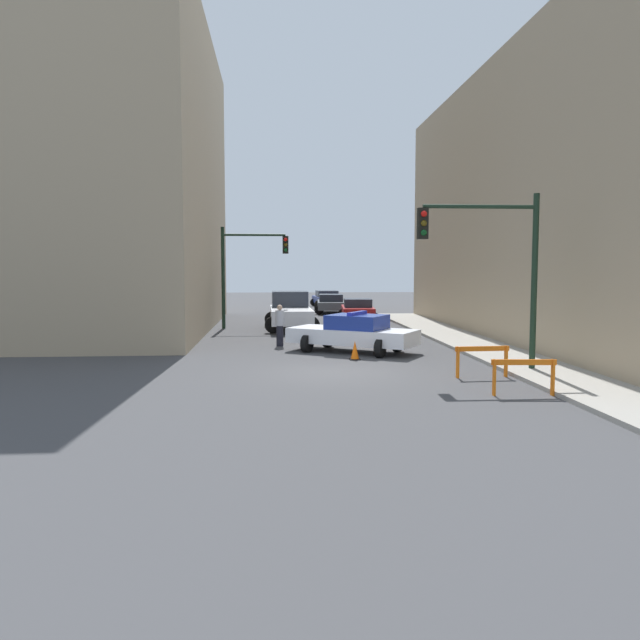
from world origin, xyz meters
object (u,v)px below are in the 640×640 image
object	(u,v)px
parked_car_far	(327,299)
barrier_front	(524,371)
white_truck	(290,311)
parked_car_near	(358,309)
traffic_light_near	(497,254)
parked_car_mid	(331,303)
police_car	(354,333)
pedestrian_crossing	(280,325)
barrier_mid	(482,356)
traffic_light_far	(245,262)
traffic_cone	(355,351)

from	to	relation	value
parked_car_far	barrier_front	xyz separation A→B (m)	(1.86, -34.56, -0.06)
white_truck	parked_car_near	size ratio (longest dim) A/B	1.22
traffic_light_near	parked_car_mid	xyz separation A→B (m)	(-2.61, 24.59, -2.86)
police_car	parked_car_far	xyz separation A→B (m)	(1.29, 26.44, -0.05)
traffic_light_near	pedestrian_crossing	world-z (taller)	traffic_light_near
police_car	barrier_front	world-z (taller)	police_car
parked_car_far	barrier_mid	xyz separation A→B (m)	(1.69, -31.99, -0.06)
white_truck	parked_car_near	bearing A→B (deg)	48.06
traffic_light_far	police_car	world-z (taller)	traffic_light_far
pedestrian_crossing	barrier_front	distance (m)	11.73
parked_car_mid	traffic_cone	bearing A→B (deg)	-89.42
parked_car_near	pedestrian_crossing	size ratio (longest dim) A/B	2.67
parked_car_near	parked_car_far	bearing A→B (deg)	97.84
parked_car_near	barrier_front	world-z (taller)	parked_car_near
parked_car_far	police_car	bearing A→B (deg)	-96.56
white_truck	parked_car_mid	xyz separation A→B (m)	(3.09, 10.91, -0.23)
parked_car_far	pedestrian_crossing	size ratio (longest dim) A/B	2.66
parked_car_mid	traffic_cone	distance (m)	21.72
police_car	barrier_mid	size ratio (longest dim) A/B	3.10
parked_car_far	barrier_front	size ratio (longest dim) A/B	2.76
traffic_light_near	police_car	distance (m)	6.62
police_car	parked_car_mid	xyz separation A→B (m)	(1.01, 19.81, -0.05)
pedestrian_crossing	barrier_front	bearing A→B (deg)	174.89
pedestrian_crossing	parked_car_near	bearing A→B (deg)	-57.28
parked_car_far	traffic_cone	bearing A→B (deg)	-96.77
traffic_light_near	white_truck	world-z (taller)	traffic_light_near
traffic_light_far	barrier_front	bearing A→B (deg)	-66.70
traffic_cone	police_car	bearing A→B (deg)	84.02
traffic_light_near	traffic_light_far	xyz separation A→B (m)	(-8.03, 14.21, -0.13)
white_truck	traffic_cone	size ratio (longest dim) A/B	8.27
police_car	barrier_front	size ratio (longest dim) A/B	3.10
traffic_light_far	white_truck	distance (m)	3.45
barrier_front	parked_car_near	bearing A→B (deg)	93.00
police_car	barrier_front	bearing A→B (deg)	-126.69
police_car	traffic_cone	xyz separation A→B (m)	(-0.20, -1.88, -0.41)
traffic_light_near	police_car	world-z (taller)	traffic_light_near
parked_car_near	parked_car_mid	bearing A→B (deg)	103.79
white_truck	parked_car_mid	world-z (taller)	white_truck
traffic_light_near	traffic_light_far	distance (m)	16.32
pedestrian_crossing	traffic_cone	bearing A→B (deg)	177.56
parked_car_mid	pedestrian_crossing	xyz separation A→B (m)	(-3.71, -17.77, 0.19)
parked_car_near	barrier_front	bearing A→B (deg)	-82.38
police_car	parked_car_far	bearing A→B (deg)	29.32
traffic_light_near	parked_car_far	distance (m)	31.44
parked_car_mid	barrier_mid	bearing A→B (deg)	-81.79
traffic_cone	pedestrian_crossing	bearing A→B (deg)	122.61
traffic_light_near	traffic_cone	size ratio (longest dim) A/B	7.93
traffic_cone	barrier_front	bearing A→B (deg)	-61.81
traffic_light_far	parked_car_mid	bearing A→B (deg)	62.43
white_truck	traffic_cone	distance (m)	10.96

